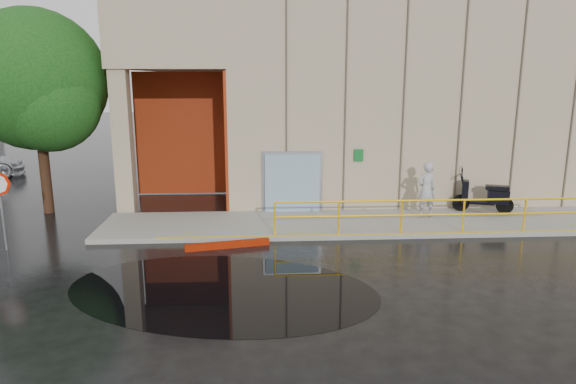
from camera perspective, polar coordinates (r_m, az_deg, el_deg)
name	(u,v)px	position (r m, az deg, el deg)	size (l,w,h in m)	color
ground	(300,280)	(12.43, 1.33, -9.79)	(120.00, 120.00, 0.00)	black
sidewalk	(410,222)	(17.34, 13.44, -3.31)	(20.00, 3.00, 0.15)	gray
building	(397,89)	(23.24, 12.03, 11.09)	(20.00, 10.17, 8.00)	tan
guardrail	(433,215)	(16.02, 15.77, -2.53)	(9.56, 0.06, 1.03)	yellow
person	(426,190)	(17.64, 15.11, 0.24)	(0.68, 0.45, 1.86)	#ADADB1
scooter	(485,187)	(18.88, 21.02, 0.50)	(2.05, 1.25, 1.55)	black
red_curb	(228,245)	(14.74, -6.72, -5.84)	(2.40, 0.18, 0.18)	#911802
puddle	(221,290)	(12.00, -7.40, -10.75)	(7.19, 4.42, 0.01)	black
tree_near	(39,86)	(19.56, -25.94, 10.59)	(4.76, 4.76, 7.03)	#301D10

